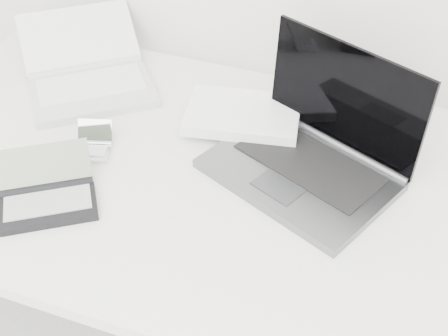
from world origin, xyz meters
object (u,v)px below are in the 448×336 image
(laptop_large, at_px, (291,140))
(palmtop_charcoal, at_px, (47,196))
(desk, at_px, (244,198))
(netbook_open_white, at_px, (88,76))

(laptop_large, height_order, palmtop_charcoal, laptop_large)
(desk, xyz_separation_m, laptop_large, (0.06, 0.11, 0.09))
(laptop_large, xyz_separation_m, palmtop_charcoal, (-0.40, -0.31, -0.02))
(desk, relative_size, palmtop_charcoal, 6.73)
(netbook_open_white, bearing_deg, palmtop_charcoal, -110.11)
(laptop_large, distance_m, palmtop_charcoal, 0.51)
(desk, bearing_deg, palmtop_charcoal, -150.41)
(desk, distance_m, laptop_large, 0.16)
(desk, relative_size, netbook_open_white, 3.52)
(netbook_open_white, xyz_separation_m, palmtop_charcoal, (0.13, -0.40, -0.01))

